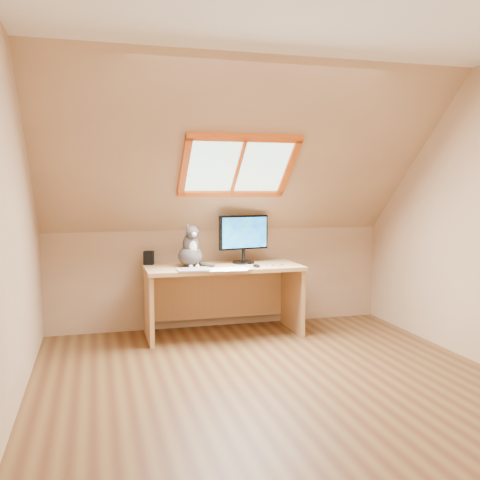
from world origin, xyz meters
name	(u,v)px	position (x,y,z in m)	size (l,w,h in m)	color
ground	(275,383)	(0.00, 0.00, 0.00)	(3.50, 3.50, 0.00)	brown
room_shell	(280,187)	(0.00, -0.09, 1.43)	(3.52, 3.52, 2.41)	tan
desk	(222,286)	(-0.06, 1.45, 0.47)	(1.50, 0.65, 0.68)	tan
monitor	(244,236)	(0.17, 1.47, 0.96)	(0.52, 0.22, 0.48)	black
cat	(190,251)	(-0.37, 1.39, 0.83)	(0.27, 0.31, 0.42)	#48423F
desk_speaker	(149,258)	(-0.74, 1.63, 0.75)	(0.09, 0.09, 0.13)	black
graphics_tablet	(193,270)	(-0.39, 1.15, 0.69)	(0.30, 0.21, 0.01)	#B2B2B7
mouse	(257,266)	(0.22, 1.17, 0.70)	(0.05, 0.09, 0.03)	black
papers	(229,269)	(-0.06, 1.12, 0.68)	(0.35, 0.30, 0.01)	white
cables	(261,265)	(0.29, 1.26, 0.69)	(0.51, 0.26, 0.01)	silver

